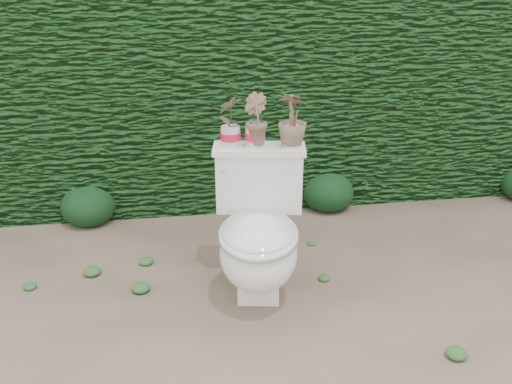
{
  "coord_description": "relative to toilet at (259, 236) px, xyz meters",
  "views": [
    {
      "loc": [
        -0.19,
        -2.59,
        1.78
      ],
      "look_at": [
        0.21,
        0.2,
        0.55
      ],
      "focal_mm": 40.0,
      "sensor_mm": 36.0,
      "label": 1
    }
  ],
  "objects": [
    {
      "name": "potted_plant_left",
      "position": [
        -0.11,
        0.26,
        0.56
      ],
      "size": [
        0.17,
        0.16,
        0.27
      ],
      "primitive_type": "imported",
      "rotation": [
        0.0,
        0.0,
        3.73
      ],
      "color": "#247524",
      "rests_on": "toilet"
    },
    {
      "name": "liriope_clump_2",
      "position": [
        0.67,
        1.04,
        -0.21
      ],
      "size": [
        0.37,
        0.37,
        0.3
      ],
      "primitive_type": "ellipsoid",
      "color": "#143A17",
      "rests_on": "ground"
    },
    {
      "name": "toilet",
      "position": [
        0.0,
        0.0,
        0.0
      ],
      "size": [
        0.56,
        0.74,
        0.78
      ],
      "rotation": [
        0.0,
        0.0,
        -0.16
      ],
      "color": "white",
      "rests_on": "ground"
    },
    {
      "name": "potted_plant_center",
      "position": [
        0.02,
        0.24,
        0.56
      ],
      "size": [
        0.17,
        0.19,
        0.27
      ],
      "primitive_type": "imported",
      "rotation": [
        0.0,
        0.0,
        2.01
      ],
      "color": "#247524",
      "rests_on": "toilet"
    },
    {
      "name": "ground",
      "position": [
        -0.21,
        -0.06,
        -0.36
      ],
      "size": [
        60.0,
        60.0,
        0.0
      ],
      "primitive_type": "plane",
      "color": "gray",
      "rests_on": "ground"
    },
    {
      "name": "liriope_clump_1",
      "position": [
        -1.03,
        1.05,
        -0.21
      ],
      "size": [
        0.38,
        0.38,
        0.3
      ],
      "primitive_type": "ellipsoid",
      "color": "#143A17",
      "rests_on": "ground"
    },
    {
      "name": "hedge",
      "position": [
        -0.21,
        1.54,
        0.44
      ],
      "size": [
        8.0,
        1.0,
        1.6
      ],
      "primitive_type": "cube",
      "color": "#20571D",
      "rests_on": "ground"
    },
    {
      "name": "potted_plant_right",
      "position": [
        0.21,
        0.21,
        0.56
      ],
      "size": [
        0.22,
        0.22,
        0.28
      ],
      "primitive_type": "imported",
      "rotation": [
        0.0,
        0.0,
        2.56
      ],
      "color": "#247524",
      "rests_on": "toilet"
    }
  ]
}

